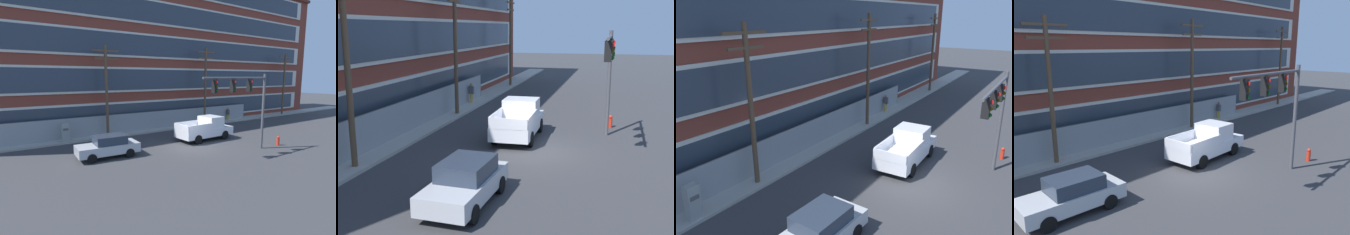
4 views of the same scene
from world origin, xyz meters
TOP-DOWN VIEW (x-y plane):
  - ground_plane at (0.00, 0.00)m, footprint 160.00×160.00m
  - sidewalk_building_side at (0.00, 7.65)m, footprint 80.00×2.10m
  - brick_mill_building at (5.23, 14.18)m, footprint 50.03×11.57m
  - chain_link_fence at (-0.72, 7.89)m, footprint 31.45×0.06m
  - traffic_signal_mast at (2.33, -3.13)m, footprint 6.29×0.43m
  - pickup_truck_white at (2.67, 1.57)m, footprint 5.47×2.26m
  - sedan_silver at (-6.60, 1.29)m, footprint 4.37×2.02m
  - utility_pole_near_corner at (-4.45, 7.16)m, footprint 2.53×0.26m
  - utility_pole_midblock at (7.35, 7.08)m, footprint 2.53×0.26m
  - utility_pole_far_east at (22.56, 7.12)m, footprint 2.70×0.26m
  - pedestrian_near_cabinet at (11.71, 7.57)m, footprint 0.32×0.43m
  - fire_hydrant at (6.33, -3.30)m, footprint 0.24×0.24m

SIDE VIEW (x-z plane):
  - ground_plane at x=0.00m, z-range 0.00..0.00m
  - sidewalk_building_side at x=0.00m, z-range 0.00..0.16m
  - fire_hydrant at x=6.33m, z-range -0.01..0.77m
  - sedan_silver at x=-6.60m, z-range 0.02..1.58m
  - pickup_truck_white at x=2.67m, z-range -0.07..2.01m
  - pedestrian_near_cabinet at x=11.71m, z-range 0.13..1.82m
  - chain_link_fence at x=-0.72m, z-range 0.02..2.03m
  - traffic_signal_mast at x=2.33m, z-range 1.39..7.23m
  - utility_pole_near_corner at x=-4.45m, z-range 0.47..8.91m
  - utility_pole_midblock at x=7.35m, z-range 0.48..9.38m
  - utility_pole_far_east at x=22.56m, z-range 0.51..9.42m
  - brick_mill_building at x=5.23m, z-range 0.01..17.65m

